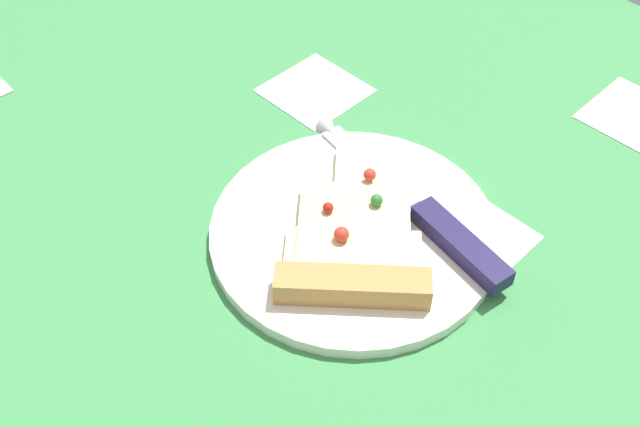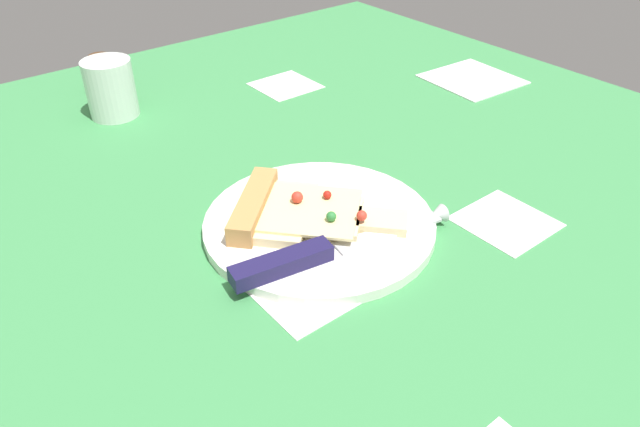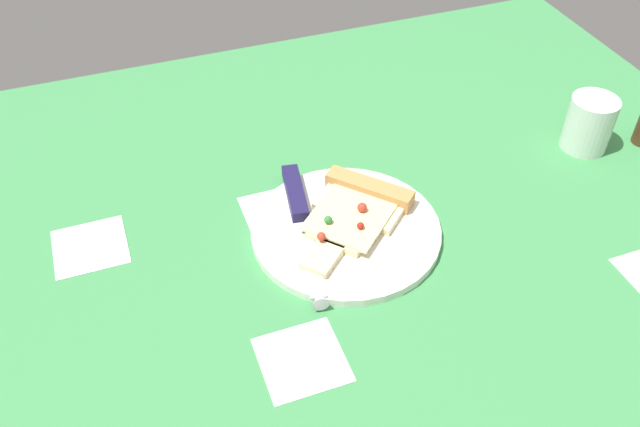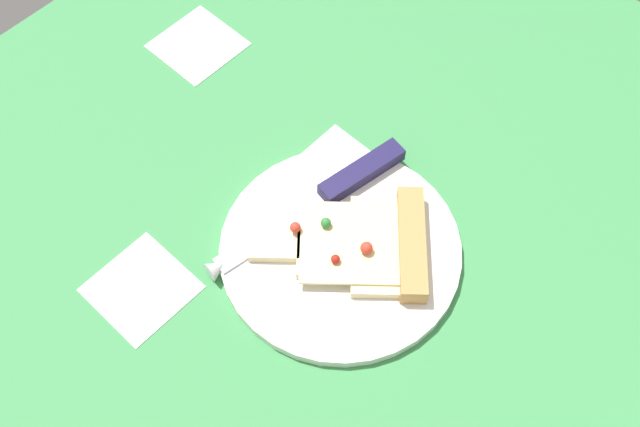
% 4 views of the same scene
% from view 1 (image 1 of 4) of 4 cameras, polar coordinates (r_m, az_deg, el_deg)
% --- Properties ---
extents(ground_plane, '(1.12, 1.12, 0.03)m').
position_cam_1_polar(ground_plane, '(0.66, -4.54, -3.23)').
color(ground_plane, '#3D8C4C').
rests_on(ground_plane, ground).
extents(plate, '(0.24, 0.24, 0.01)m').
position_cam_1_polar(plate, '(0.65, 2.51, -1.37)').
color(plate, white).
rests_on(plate, ground_plane).
extents(pizza_slice, '(0.18, 0.17, 0.03)m').
position_cam_1_polar(pizza_slice, '(0.62, 2.50, -2.33)').
color(pizza_slice, beige).
rests_on(pizza_slice, plate).
extents(knife, '(0.06, 0.24, 0.02)m').
position_cam_1_polar(knife, '(0.65, 7.66, 0.09)').
color(knife, silver).
rests_on(knife, plate).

